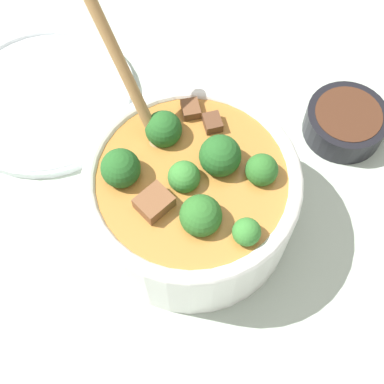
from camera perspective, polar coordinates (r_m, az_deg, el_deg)
The scene contains 4 objects.
ground_plane at distance 0.65m, azimuth 0.00°, elevation -2.91°, with size 4.00×4.00×0.00m, color #ADBCAD.
stew_bowl at distance 0.59m, azimuth -0.03°, elevation -0.25°, with size 0.23×0.28×0.27m.
condiment_bowl at distance 0.72m, azimuth 16.05°, elevation 7.25°, with size 0.10×0.10×0.04m.
empty_plate at distance 0.76m, azimuth -15.40°, elevation 9.81°, with size 0.24×0.24×0.02m.
Camera 1 is at (-0.10, -0.24, 0.59)m, focal length 50.00 mm.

